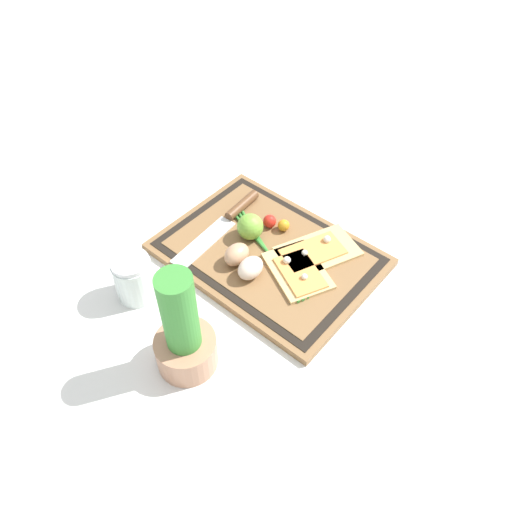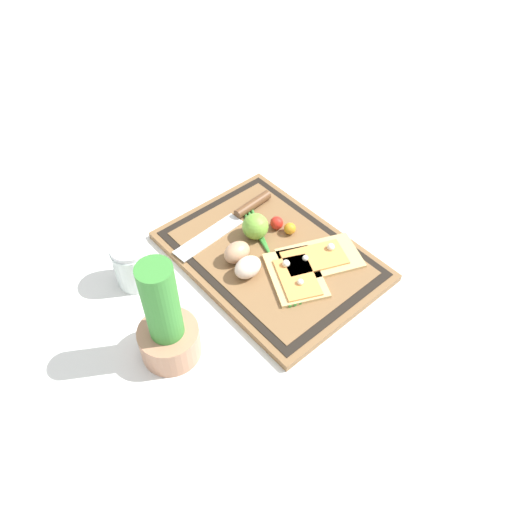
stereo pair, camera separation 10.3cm
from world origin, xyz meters
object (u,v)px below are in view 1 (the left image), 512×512
object	(u,v)px
lime	(250,227)
sauce_jar	(135,280)
knife	(231,216)
cherry_tomato_yellow	(284,225)
pizza_slice_near	(317,251)
herb_pot	(184,336)
pizza_slice_far	(298,271)
egg_pink	(250,268)
cherry_tomato_red	(270,221)
egg_brown	(237,254)

from	to	relation	value
lime	sauce_jar	xyz separation A→B (m)	(0.08, 0.26, -0.00)
knife	cherry_tomato_yellow	bearing A→B (deg)	-156.79
pizza_slice_near	lime	distance (m)	0.15
herb_pot	pizza_slice_near	bearing A→B (deg)	-94.49
pizza_slice_far	herb_pot	xyz separation A→B (m)	(0.03, 0.28, 0.06)
knife	herb_pot	xyz separation A→B (m)	(-0.18, 0.31, 0.05)
pizza_slice_near	egg_pink	distance (m)	0.15
pizza_slice_far	cherry_tomato_red	world-z (taller)	cherry_tomato_red
cherry_tomato_yellow	egg_pink	bearing A→B (deg)	102.16
pizza_slice_far	cherry_tomato_yellow	xyz separation A→B (m)	(0.10, -0.08, 0.01)
lime	cherry_tomato_yellow	bearing A→B (deg)	-123.84
lime	herb_pot	xyz separation A→B (m)	(-0.11, 0.30, 0.03)
cherry_tomato_yellow	herb_pot	xyz separation A→B (m)	(-0.07, 0.36, 0.05)
knife	cherry_tomato_red	distance (m)	0.09
pizza_slice_far	knife	size ratio (longest dim) A/B	0.63
cherry_tomato_red	sauce_jar	distance (m)	0.32
sauce_jar	knife	bearing A→B (deg)	-91.24
pizza_slice_far	sauce_jar	distance (m)	0.33
knife	cherry_tomato_yellow	xyz separation A→B (m)	(-0.11, -0.05, 0.01)
cherry_tomato_red	cherry_tomato_yellow	size ratio (longest dim) A/B	1.11
herb_pot	knife	bearing A→B (deg)	-59.86
lime	cherry_tomato_red	xyz separation A→B (m)	(-0.01, -0.05, -0.01)
pizza_slice_far	cherry_tomato_yellow	size ratio (longest dim) A/B	6.51
egg_pink	herb_pot	xyz separation A→B (m)	(-0.04, 0.22, 0.04)
pizza_slice_far	cherry_tomato_red	size ratio (longest dim) A/B	5.86
pizza_slice_near	cherry_tomato_red	world-z (taller)	cherry_tomato_red
knife	cherry_tomato_yellow	world-z (taller)	cherry_tomato_yellow
pizza_slice_near	cherry_tomato_yellow	distance (m)	0.10
pizza_slice_far	sauce_jar	world-z (taller)	sauce_jar
herb_pot	cherry_tomato_yellow	bearing A→B (deg)	-79.12
egg_pink	lime	bearing A→B (deg)	-48.60
egg_pink	sauce_jar	xyz separation A→B (m)	(0.15, 0.17, 0.00)
cherry_tomato_red	cherry_tomato_yellow	xyz separation A→B (m)	(-0.03, -0.01, -0.00)
pizza_slice_far	herb_pot	world-z (taller)	herb_pot
pizza_slice_near	sauce_jar	size ratio (longest dim) A/B	1.93
pizza_slice_far	egg_pink	xyz separation A→B (m)	(0.07, 0.07, 0.02)
egg_brown	herb_pot	bearing A→B (deg)	110.50
pizza_slice_near	herb_pot	size ratio (longest dim) A/B	0.84
lime	cherry_tomato_yellow	world-z (taller)	lime
lime	sauce_jar	distance (m)	0.27
pizza_slice_near	herb_pot	bearing A→B (deg)	85.51
herb_pot	pizza_slice_far	bearing A→B (deg)	-96.23
lime	egg_brown	bearing A→B (deg)	110.66
herb_pot	lime	bearing A→B (deg)	-69.46
cherry_tomato_yellow	pizza_slice_near	bearing A→B (deg)	174.55
cherry_tomato_red	cherry_tomato_yellow	world-z (taller)	cherry_tomato_red
pizza_slice_near	cherry_tomato_yellow	xyz separation A→B (m)	(0.10, -0.01, 0.01)
pizza_slice_near	herb_pot	distance (m)	0.36
egg_pink	cherry_tomato_yellow	world-z (taller)	egg_pink
pizza_slice_far	herb_pot	bearing A→B (deg)	83.77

